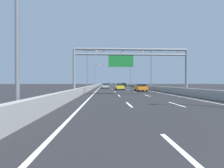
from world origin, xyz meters
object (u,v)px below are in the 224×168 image
Objects in this scene: streetlamp_left_mid at (88,67)px; silver_car at (105,86)px; streetlamp_left_far at (96,74)px; streetlamp_right_far at (130,74)px; green_car at (109,84)px; black_car at (123,85)px; streetlamp_left_near at (22,2)px; orange_car at (141,87)px; yellow_car at (120,87)px; sign_gantry at (130,59)px; streetlamp_right_mid at (150,67)px.

streetlamp_left_mid reaches higher than silver_car.
streetlamp_left_far is at bearing 99.47° from silver_car.
streetlamp_left_far is 14.93m from streetlamp_right_far.
green_car is at bearing 87.73° from silver_car.
black_car is at bearing 65.57° from silver_car.
streetlamp_left_mid is 33.49m from streetlamp_left_far.
streetlamp_left_mid is 36.67m from streetlamp_right_far.
streetlamp_left_mid is at bearing 90.00° from streetlamp_left_near.
yellow_car is at bearing 120.15° from orange_car.
sign_gantry reaches higher than green_car.
black_car is (10.90, 57.31, -4.60)m from streetlamp_left_near.
streetlamp_left_far and streetlamp_right_far have the same top height.
yellow_car is at bearing -163.73° from streetlamp_right_mid.
streetlamp_right_mid reaches higher than orange_car.
streetlamp_right_mid is 2.04× the size of green_car.
streetlamp_left_far is 15.29m from black_car.
green_car is 1.10× the size of orange_car.
streetlamp_left_far is 43.51m from orange_car.
streetlamp_left_mid reaches higher than black_car.
streetlamp_left_mid is 98.56m from green_car.
black_car is (10.90, 23.81, -4.60)m from streetlamp_left_mid.
orange_car is (10.87, -41.87, -4.68)m from streetlamp_left_far.
streetlamp_left_far is (-14.93, 33.49, 0.00)m from streetlamp_right_mid.
orange_car is (-4.06, -41.87, -4.68)m from streetlamp_right_far.
streetlamp_left_near is at bearing -114.03° from streetlamp_right_mid.
streetlamp_left_mid reaches higher than sign_gantry.
streetlamp_right_far is 2.24× the size of orange_car.
sign_gantry is at bearing -81.97° from streetlamp_left_far.
yellow_car is (0.02, 15.87, -4.07)m from sign_gantry.
sign_gantry is at bearing -94.93° from black_car.
green_car is at bearing 86.68° from streetlamp_left_near.
streetlamp_right_mid is 2.24× the size of orange_car.
silver_car is at bearing 65.14° from streetlamp_left_mid.
streetlamp_right_mid reaches higher than sign_gantry.
green_car is (-7.29, 98.16, -4.63)m from streetlamp_right_mid.
sign_gantry is 3.73× the size of orange_car.
streetlamp_right_mid is 24.59m from black_car.
streetlamp_right_mid is (14.93, 33.49, 0.00)m from streetlamp_left_near.
silver_car is at bearing 96.71° from sign_gantry.
streetlamp_right_mid is 2.17× the size of black_car.
streetlamp_right_far is (14.93, 33.49, 0.00)m from streetlamp_left_mid.
streetlamp_right_mid is (7.65, 18.09, 0.57)m from sign_gantry.
black_car is at bearing 65.41° from streetlamp_left_mid.
streetlamp_left_mid is at bearing 163.05° from yellow_car.
green_car is (0.34, 100.39, 0.02)m from yellow_car.
streetlamp_right_far reaches higher than silver_car.
streetlamp_left_near is 66.99m from streetlamp_left_far.
green_car is (0.36, 116.25, -4.05)m from sign_gantry.
yellow_car reaches higher than orange_car.
streetlamp_left_mid is (-7.28, 18.09, 0.57)m from sign_gantry.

